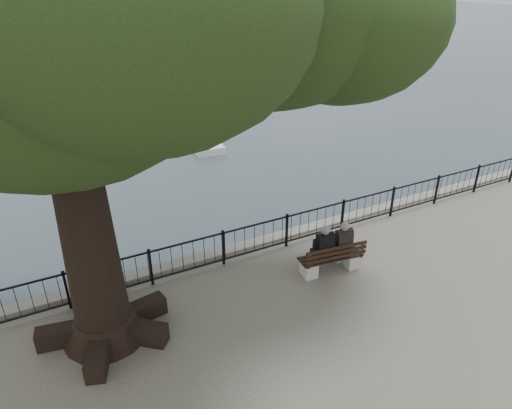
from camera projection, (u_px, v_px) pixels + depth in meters
harbor at (248, 261)px, 13.59m from camera, size 260.00×260.00×1.20m
railing at (256, 238)px, 12.71m from camera, size 22.06×0.06×1.00m
bench at (331, 261)px, 12.09m from camera, size 1.80×0.75×0.92m
person_left at (322, 250)px, 11.94m from camera, size 0.46×0.76×1.47m
person_right at (340, 246)px, 12.11m from camera, size 0.46×0.76×1.47m
lion_monument at (75, 34)px, 50.78m from camera, size 5.71×5.71×8.49m
sailboat_b at (38, 121)px, 26.91m from camera, size 1.82×5.91×12.93m
sailboat_c at (196, 136)px, 24.64m from camera, size 1.66×5.18×9.53m
sailboat_d at (269, 84)px, 36.49m from camera, size 2.66×5.96×9.27m
sailboat_f at (131, 86)px, 35.46m from camera, size 3.32×6.38×12.85m
sailboat_g at (179, 74)px, 39.90m from camera, size 2.92×6.36×11.73m
sailboat_h at (50, 73)px, 40.06m from camera, size 2.68×5.72×11.65m
sailboat_i at (212, 89)px, 34.75m from camera, size 2.37×4.82×9.75m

